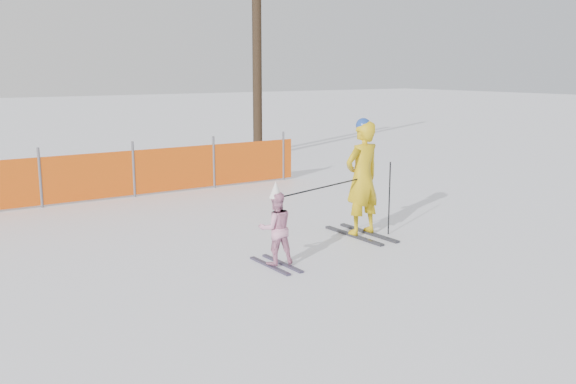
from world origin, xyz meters
name	(u,v)px	position (x,y,z in m)	size (l,w,h in m)	color
ground	(307,264)	(0.00, 0.00, 0.00)	(120.00, 120.00, 0.00)	white
adult	(362,178)	(1.73, 0.81, 1.01)	(0.74, 1.47, 2.02)	black
child	(276,228)	(-0.43, 0.18, 0.57)	(0.60, 1.01, 1.25)	black
ski_poles	(350,192)	(1.24, 0.54, 0.86)	(2.50, 0.59, 1.27)	black
tree_trunks	(257,57)	(5.57, 10.60, 3.19)	(0.68, 1.01, 7.22)	black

